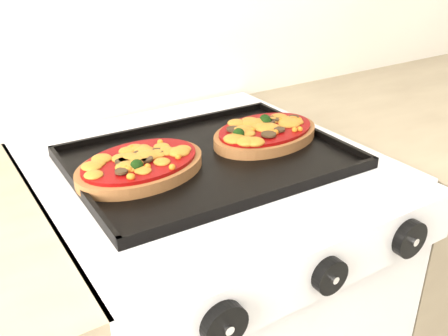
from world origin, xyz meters
TOP-DOWN VIEW (x-y plane):
  - control_panel at (-0.01, 1.39)m, footprint 0.60×0.02m
  - knob_left at (-0.17, 1.37)m, footprint 0.06×0.02m
  - knob_center at (0.00, 1.37)m, footprint 0.06×0.02m
  - knob_right at (0.17, 1.37)m, footprint 0.06×0.02m
  - baking_tray at (-0.01, 1.68)m, footprint 0.49×0.37m
  - pizza_left at (-0.14, 1.69)m, footprint 0.26×0.21m
  - pizza_right at (0.13, 1.69)m, footprint 0.25×0.19m

SIDE VIEW (x-z plane):
  - control_panel at x=-0.01m, z-range 0.81..0.90m
  - knob_left at x=-0.17m, z-range 0.82..0.89m
  - knob_center at x=0.00m, z-range 0.83..0.88m
  - knob_right at x=0.17m, z-range 0.82..0.89m
  - baking_tray at x=-0.01m, z-range 0.91..0.93m
  - pizza_right at x=0.13m, z-range 0.92..0.95m
  - pizza_left at x=-0.14m, z-range 0.92..0.95m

